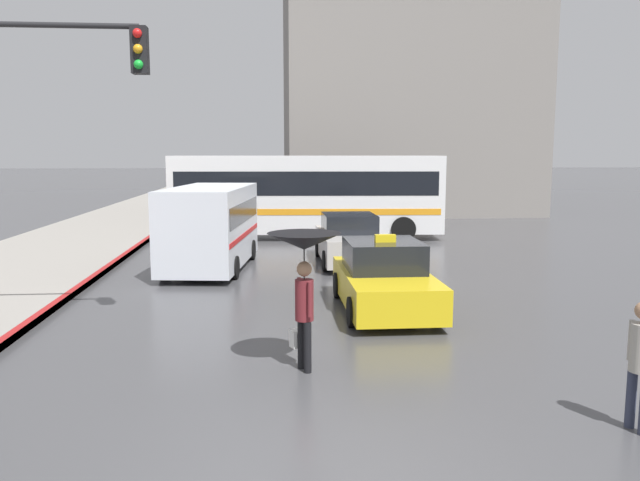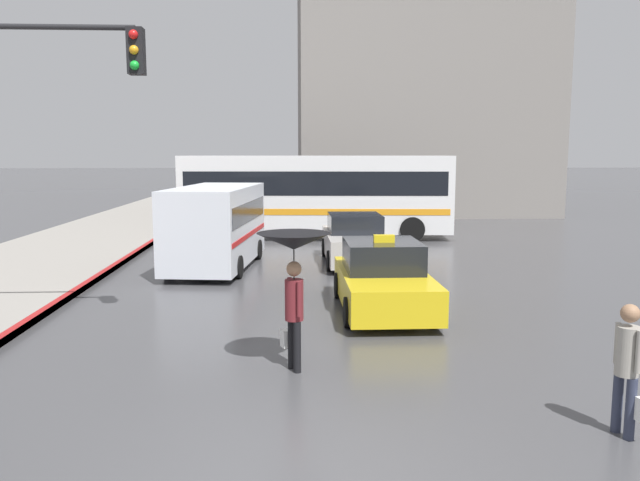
% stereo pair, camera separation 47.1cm
% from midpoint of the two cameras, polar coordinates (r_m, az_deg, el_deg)
% --- Properties ---
extents(taxi, '(1.91, 4.06, 1.65)m').
position_cam_midpoint_polar(taxi, '(13.53, 6.78, -3.57)').
color(taxi, gold).
rests_on(taxi, ground_plane).
extents(sedan_red, '(1.91, 4.21, 1.50)m').
position_cam_midpoint_polar(sedan_red, '(19.33, 3.93, -0.04)').
color(sedan_red, '#B7B2AD').
rests_on(sedan_red, ground_plane).
extents(ambulance_van, '(2.63, 5.46, 2.41)m').
position_cam_midpoint_polar(ambulance_van, '(18.60, -8.76, 1.59)').
color(ambulance_van, silver).
rests_on(ambulance_van, ground_plane).
extents(city_bus, '(10.82, 3.24, 3.29)m').
position_cam_midpoint_polar(city_bus, '(25.12, 0.17, 4.42)').
color(city_bus, silver).
rests_on(city_bus, ground_plane).
extents(pedestrian_with_umbrella, '(1.13, 1.13, 2.16)m').
position_cam_midpoint_polar(pedestrian_with_umbrella, '(9.50, -1.00, -1.54)').
color(pedestrian_with_umbrella, black).
rests_on(pedestrian_with_umbrella, ground_plane).
extents(pedestrian_man, '(0.32, 0.55, 1.61)m').
position_cam_midpoint_polar(pedestrian_man, '(8.43, 27.80, -9.93)').
color(pedestrian_man, '#2D3347').
rests_on(pedestrian_man, ground_plane).
extents(traffic_light, '(3.43, 0.38, 5.84)m').
position_cam_midpoint_polar(traffic_light, '(12.22, -24.01, 10.48)').
color(traffic_light, black).
rests_on(traffic_light, ground_plane).
extents(monument_cross, '(8.71, 0.90, 19.78)m').
position_cam_midpoint_polar(monument_cross, '(38.49, -0.32, 19.70)').
color(monument_cross, white).
rests_on(monument_cross, ground_plane).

